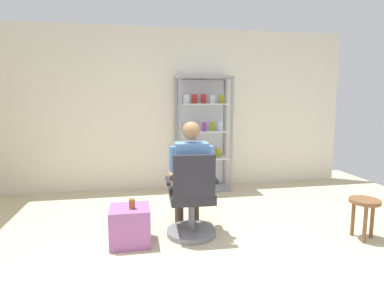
# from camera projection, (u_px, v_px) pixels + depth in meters

# --- Properties ---
(ground_plane) EXTENTS (7.20, 7.20, 0.00)m
(ground_plane) POSITION_uv_depth(u_px,v_px,m) (225.00, 280.00, 2.68)
(ground_plane) COLOR #C6B793
(back_wall) EXTENTS (6.00, 0.10, 2.70)m
(back_wall) POSITION_uv_depth(u_px,v_px,m) (177.00, 110.00, 5.41)
(back_wall) COLOR silver
(back_wall) RESTS_ON ground
(display_cabinet_main) EXTENTS (0.90, 0.45, 1.90)m
(display_cabinet_main) POSITION_uv_depth(u_px,v_px,m) (203.00, 133.00, 5.31)
(display_cabinet_main) COLOR gray
(display_cabinet_main) RESTS_ON ground
(office_chair) EXTENTS (0.57, 0.56, 0.96)m
(office_chair) POSITION_uv_depth(u_px,v_px,m) (192.00, 203.00, 3.47)
(office_chair) COLOR slate
(office_chair) RESTS_ON ground
(seated_shopkeeper) EXTENTS (0.50, 0.58, 1.29)m
(seated_shopkeeper) POSITION_uv_depth(u_px,v_px,m) (190.00, 171.00, 3.58)
(seated_shopkeeper) COLOR #3F382D
(seated_shopkeeper) RESTS_ON ground
(storage_crate) EXTENTS (0.42, 0.39, 0.40)m
(storage_crate) POSITION_uv_depth(u_px,v_px,m) (130.00, 226.00, 3.33)
(storage_crate) COLOR #9E599E
(storage_crate) RESTS_ON ground
(tea_glass) EXTENTS (0.06, 0.06, 0.10)m
(tea_glass) POSITION_uv_depth(u_px,v_px,m) (132.00, 204.00, 3.25)
(tea_glass) COLOR brown
(tea_glass) RESTS_ON storage_crate
(wooden_stool) EXTENTS (0.32, 0.32, 0.45)m
(wooden_stool) POSITION_uv_depth(u_px,v_px,m) (364.00, 207.00, 3.43)
(wooden_stool) COLOR brown
(wooden_stool) RESTS_ON ground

